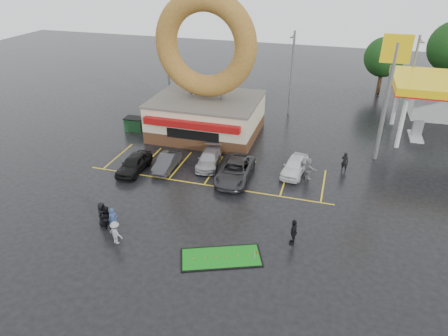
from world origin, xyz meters
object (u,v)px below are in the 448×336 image
(streetlight_right, at_px, (411,78))
(car_white, at_px, (295,166))
(car_grey, at_px, (235,170))
(car_black, at_px, (134,164))
(car_silver, at_px, (209,159))
(putting_green, at_px, (221,257))
(streetlight_left, at_px, (168,65))
(streetlight_mid, at_px, (292,72))
(shell_sign, at_px, (391,76))
(dumpster, at_px, (135,124))
(donut_shop, at_px, (206,90))
(car_dgrey, at_px, (167,162))
(person_cameraman, at_px, (294,232))
(person_blue, at_px, (113,220))

(streetlight_right, height_order, car_white, streetlight_right)
(streetlight_right, distance_m, car_grey, 22.27)
(car_black, xyz_separation_m, car_silver, (5.59, 2.78, -0.10))
(car_silver, bearing_deg, putting_green, -74.95)
(streetlight_left, xyz_separation_m, streetlight_mid, (14.00, 1.00, 0.00))
(shell_sign, relative_size, streetlight_right, 1.18)
(streetlight_right, height_order, dumpster, streetlight_right)
(donut_shop, height_order, shell_sign, donut_shop)
(car_dgrey, relative_size, car_white, 0.94)
(person_cameraman, bearing_deg, car_black, -110.73)
(streetlight_mid, xyz_separation_m, car_silver, (-4.64, -14.32, -4.17))
(person_blue, distance_m, putting_green, 7.53)
(car_black, bearing_deg, dumpster, 117.88)
(car_silver, distance_m, person_blue, 10.82)
(car_dgrey, bearing_deg, donut_shop, 82.43)
(donut_shop, relative_size, car_white, 3.33)
(donut_shop, relative_size, person_cameraman, 7.68)
(person_cameraman, xyz_separation_m, dumpster, (-17.98, 13.45, -0.23))
(shell_sign, bearing_deg, car_grey, -147.41)
(car_silver, bearing_deg, person_blue, -113.21)
(streetlight_mid, height_order, car_grey, streetlight_mid)
(car_white, bearing_deg, car_dgrey, -160.36)
(streetlight_left, height_order, putting_green, streetlight_left)
(car_black, bearing_deg, car_grey, 8.71)
(streetlight_left, xyz_separation_m, person_cameraman, (17.67, -21.69, -3.90))
(car_grey, distance_m, putting_green, 9.58)
(shell_sign, xyz_separation_m, car_black, (-19.23, -8.18, -6.67))
(car_black, distance_m, car_dgrey, 2.68)
(car_dgrey, bearing_deg, shell_sign, 20.95)
(car_black, height_order, dumpster, car_black)
(shell_sign, relative_size, car_black, 2.54)
(streetlight_right, distance_m, car_black, 28.96)
(streetlight_right, bearing_deg, streetlight_left, -175.60)
(streetlight_left, relative_size, dumpster, 5.00)
(donut_shop, xyz_separation_m, car_dgrey, (-0.84, -7.95, -3.84))
(car_silver, bearing_deg, streetlight_mid, 65.18)
(car_silver, xyz_separation_m, person_blue, (-3.04, -10.38, 0.23))
(streetlight_right, bearing_deg, car_white, -122.84)
(car_black, height_order, putting_green, car_black)
(putting_green, bearing_deg, car_white, 76.69)
(car_white, height_order, person_blue, person_blue)
(car_dgrey, xyz_separation_m, person_blue, (0.15, -8.81, 0.22))
(person_blue, xyz_separation_m, putting_green, (7.46, -0.60, -0.80))
(person_blue, bearing_deg, car_black, 81.59)
(shell_sign, distance_m, car_black, 21.94)
(donut_shop, xyz_separation_m, car_black, (-3.23, -9.16, -3.75))
(car_silver, height_order, person_cameraman, person_cameraman)
(donut_shop, xyz_separation_m, streetlight_mid, (7.00, 7.95, 0.32))
(putting_green, bearing_deg, donut_shop, 111.33)
(shell_sign, relative_size, car_white, 2.61)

